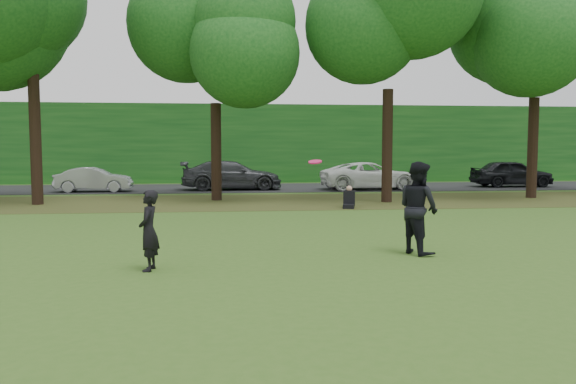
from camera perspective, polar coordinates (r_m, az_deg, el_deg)
The scene contains 10 objects.
ground at distance 10.75m, azimuth 7.77°, elevation -7.58°, with size 120.00×120.00×0.00m, color #365B1C.
leaf_litter at distance 23.44m, azimuth 0.05°, elevation -0.95°, with size 60.00×7.00×0.01m, color #4F411C.
street at distance 31.38m, azimuth -1.55°, elevation 0.45°, with size 70.00×7.00×0.02m, color black.
far_hedge at distance 37.28m, azimuth -2.32°, elevation 4.92°, with size 70.00×3.00×5.00m, color #154B19.
player_left at distance 10.55m, azimuth -13.96°, elevation -3.82°, with size 0.54×0.35×1.48m, color black.
player_right at distance 12.17m, azimuth 13.09°, elevation -1.57°, with size 0.95×0.74×1.96m, color black.
parked_cars at distance 29.89m, azimuth -0.60°, elevation 1.66°, with size 37.45×3.51×1.53m.
frisbee at distance 11.11m, azimuth 2.77°, elevation 3.08°, with size 0.38×0.37×0.11m.
seated_person at distance 21.02m, azimuth 6.22°, elevation -0.78°, with size 0.59×0.81×0.83m.
tree_line at distance 23.90m, azimuth -0.78°, elevation 18.08°, with size 55.30×7.90×12.31m.
Camera 1 is at (-2.57, -10.19, 2.25)m, focal length 35.00 mm.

